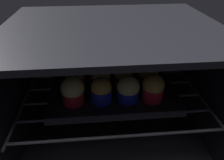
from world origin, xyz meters
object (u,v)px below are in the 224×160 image
at_px(muffin_row0_col3, 153,88).
at_px(muffin_row2_col2, 121,65).
at_px(muffin_row1_col2, 123,74).
at_px(muffin_row0_col0, 73,91).
at_px(muffin_row0_col1, 101,90).
at_px(baking_tray, 112,88).
at_px(muffin_row1_col1, 101,76).
at_px(muffin_row1_col0, 75,77).
at_px(muffin_row2_col1, 99,65).
at_px(muffin_row2_col3, 143,64).
at_px(muffin_row0_col2, 128,89).
at_px(muffin_row1_col3, 148,73).
at_px(muffin_row2_col0, 76,65).

relative_size(muffin_row0_col3, muffin_row2_col2, 1.04).
xyz_separation_m(muffin_row1_col2, muffin_row2_col2, (0.00, 0.07, -0.00)).
xyz_separation_m(muffin_row0_col0, muffin_row0_col1, (0.08, -0.00, -0.00)).
relative_size(baking_tray, muffin_row1_col1, 4.71).
relative_size(muffin_row1_col0, muffin_row2_col1, 1.01).
bearing_deg(muffin_row1_col2, muffin_row2_col1, 134.66).
relative_size(muffin_row0_col0, muffin_row2_col2, 1.14).
bearing_deg(muffin_row2_col3, muffin_row0_col3, -91.41).
relative_size(muffin_row0_col0, muffin_row2_col1, 1.10).
bearing_deg(muffin_row0_col2, muffin_row2_col1, 117.03).
xyz_separation_m(muffin_row0_col1, muffin_row1_col3, (0.15, 0.07, 0.00)).
height_order(muffin_row1_col2, muffin_row2_col0, muffin_row1_col2).
relative_size(muffin_row1_col2, muffin_row2_col3, 1.14).
relative_size(muffin_row0_col1, muffin_row2_col3, 1.01).
distance_m(muffin_row1_col0, muffin_row2_col1, 0.11).
bearing_deg(muffin_row2_col0, muffin_row1_col3, -18.93).
distance_m(muffin_row1_col2, muffin_row2_col0, 0.17).
bearing_deg(muffin_row1_col3, muffin_row0_col3, -92.74).
xyz_separation_m(baking_tray, muffin_row2_col3, (0.11, 0.08, 0.04)).
distance_m(muffin_row0_col0, muffin_row1_col1, 0.11).
height_order(muffin_row0_col0, muffin_row1_col0, muffin_row0_col0).
distance_m(muffin_row0_col0, muffin_row1_col0, 0.07).
relative_size(muffin_row2_col0, muffin_row2_col1, 1.02).
height_order(muffin_row0_col2, muffin_row2_col1, muffin_row2_col1).
xyz_separation_m(muffin_row1_col1, muffin_row2_col0, (-0.08, 0.08, 0.00)).
bearing_deg(muffin_row0_col1, muffin_row2_col1, 90.51).
bearing_deg(baking_tray, muffin_row2_col1, 116.33).
relative_size(muffin_row0_col0, muffin_row0_col1, 1.16).
distance_m(muffin_row1_col1, muffin_row2_col0, 0.11).
distance_m(muffin_row0_col2, muffin_row1_col2, 0.08).
distance_m(muffin_row0_col3, muffin_row2_col3, 0.16).
xyz_separation_m(muffin_row0_col0, muffin_row1_col3, (0.23, 0.07, 0.00)).
bearing_deg(muffin_row2_col3, muffin_row1_col2, -136.95).
bearing_deg(muffin_row2_col0, muffin_row2_col3, -0.65).
bearing_deg(muffin_row1_col3, muffin_row0_col0, -162.27).
xyz_separation_m(muffin_row0_col0, muffin_row0_col2, (0.16, -0.00, -0.00)).
relative_size(muffin_row0_col1, muffin_row1_col2, 0.89).
relative_size(muffin_row1_col1, muffin_row2_col2, 1.04).
xyz_separation_m(muffin_row0_col0, muffin_row1_col0, (0.00, 0.07, -0.00)).
xyz_separation_m(muffin_row0_col0, muffin_row1_col2, (0.15, 0.08, 0.00)).
bearing_deg(muffin_row2_col1, muffin_row0_col1, -89.49).
xyz_separation_m(muffin_row0_col1, muffin_row1_col0, (-0.08, 0.07, 0.00)).
bearing_deg(muffin_row1_col3, muffin_row2_col3, 90.00).
relative_size(muffin_row0_col0, muffin_row1_col0, 1.08).
height_order(baking_tray, muffin_row1_col2, muffin_row1_col2).
distance_m(baking_tray, muffin_row2_col3, 0.14).
distance_m(muffin_row1_col0, muffin_row2_col2, 0.17).
xyz_separation_m(muffin_row1_col3, muffin_row2_col0, (-0.23, 0.08, -0.00)).
xyz_separation_m(muffin_row0_col2, muffin_row1_col3, (0.07, 0.08, 0.00)).
distance_m(muffin_row1_col0, muffin_row2_col0, 0.08).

